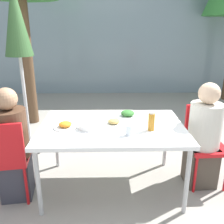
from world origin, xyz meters
TOP-DOWN VIEW (x-y plane):
  - ground_plane at (0.00, 0.00)m, footprint 24.00×24.00m
  - building_facade at (0.00, 4.27)m, footprint 10.00×0.20m
  - dining_table at (0.00, 0.00)m, footprint 1.49×1.00m
  - chair_left at (-1.04, -0.22)m, footprint 0.45×0.45m
  - person_left at (-1.00, -0.14)m, footprint 0.33×0.33m
  - chair_right at (1.04, 0.13)m, footprint 0.42×0.42m
  - person_right at (1.00, 0.05)m, footprint 0.34×0.34m
  - closed_umbrella at (-1.16, 0.88)m, footprint 0.36×0.36m
  - plate_0 at (0.02, 0.03)m, footprint 0.22×0.22m
  - plate_1 at (0.18, 0.27)m, footprint 0.28×0.28m
  - plate_2 at (-0.47, -0.05)m, footprint 0.24×0.24m
  - bottle at (0.38, -0.13)m, footprint 0.07×0.07m
  - drinking_cup at (0.16, -0.24)m, footprint 0.06×0.06m
  - salad_bowl at (-0.24, -0.07)m, footprint 0.20×0.20m

SIDE VIEW (x-z plane):
  - ground_plane at x=0.00m, z-range 0.00..0.00m
  - chair_left at x=-1.04m, z-range 0.08..0.97m
  - chair_right at x=1.04m, z-range 0.08..0.97m
  - person_right at x=1.00m, z-range -0.03..1.14m
  - person_left at x=-1.00m, z-range -0.03..1.15m
  - dining_table at x=0.00m, z-range 0.32..1.05m
  - plate_0 at x=0.02m, z-range 0.73..0.79m
  - plate_2 at x=-0.47m, z-range 0.73..0.79m
  - plate_1 at x=0.18m, z-range 0.72..0.80m
  - salad_bowl at x=-0.24m, z-range 0.73..0.79m
  - drinking_cup at x=0.16m, z-range 0.73..0.83m
  - bottle at x=0.38m, z-range 0.73..0.92m
  - building_facade at x=0.00m, z-range 0.00..3.00m
  - closed_umbrella at x=-1.16m, z-range 0.56..2.80m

